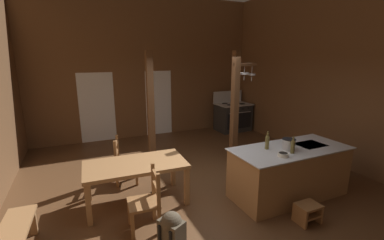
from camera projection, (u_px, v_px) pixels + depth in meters
ground_plane at (208, 197)px, 4.97m from camera, size 7.67×9.18×0.10m
wall_back at (146, 68)px, 8.24m from camera, size 7.67×0.14×4.28m
wall_right at (352, 73)px, 5.82m from camera, size 0.14×9.18×4.28m
glazed_door_back_left at (97, 108)px, 7.84m from camera, size 1.00×0.01×2.05m
glazed_panel_back_right at (159, 103)px, 8.57m from camera, size 0.84×0.01×2.05m
kitchen_island at (289, 172)px, 4.84m from camera, size 2.18×1.00×0.92m
stove_range at (233, 117)px, 9.12m from camera, size 1.17×0.86×1.32m
support_post_with_pot_rack at (236, 106)px, 6.02m from camera, size 0.62×0.24×2.63m
support_post_center at (151, 112)px, 5.88m from camera, size 0.14×0.14×2.63m
step_stool at (308, 212)px, 4.11m from camera, size 0.36×0.28×0.30m
dining_table at (136, 168)px, 4.55m from camera, size 1.73×0.96×0.74m
ladderback_chair_near_window at (124, 161)px, 5.36m from camera, size 0.53×0.53×0.95m
ladderback_chair_by_post at (147, 201)px, 3.89m from camera, size 0.47×0.47×0.95m
bench_along_left_wall at (14, 240)px, 3.30m from camera, size 0.42×1.14×0.44m
backpack at (172, 232)px, 3.42m from camera, size 0.38×0.38×0.60m
stockpot_on_counter at (289, 144)px, 4.63m from camera, size 0.30×0.23×0.20m
mixing_bowl_on_counter at (283, 155)px, 4.33m from camera, size 0.17×0.17×0.06m
bottle_tall_on_counter at (267, 142)px, 4.66m from camera, size 0.07×0.07×0.32m
bottle_short_on_counter at (293, 147)px, 4.45m from camera, size 0.07×0.07×0.30m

